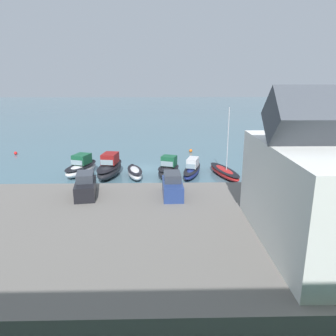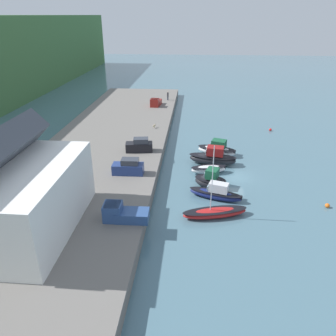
{
  "view_description": "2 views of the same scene",
  "coord_description": "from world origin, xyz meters",
  "px_view_note": "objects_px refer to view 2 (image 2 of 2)",
  "views": [
    {
      "loc": [
        -2.41,
        44.18,
        12.56
      ],
      "look_at": [
        -3.31,
        6.92,
        2.04
      ],
      "focal_mm": 35.0,
      "sensor_mm": 36.0,
      "label": 1
    },
    {
      "loc": [
        -43.2,
        6.49,
        21.36
      ],
      "look_at": [
        -3.29,
        9.74,
        2.57
      ],
      "focal_mm": 35.0,
      "sensor_mm": 36.0,
      "label": 2
    }
  ],
  "objects_px": {
    "moored_boat_3": "(209,169)",
    "pickup_truck_1": "(122,213)",
    "moored_boat_1": "(216,193)",
    "parked_car_0": "(140,146)",
    "moored_boat_5": "(217,149)",
    "parked_car_1": "(128,167)",
    "moored_boat_2": "(211,180)",
    "mooring_buoy_1": "(270,130)",
    "person_on_quay": "(168,96)",
    "dog_on_quay": "(154,126)",
    "mooring_buoy_0": "(327,206)",
    "moored_boat_4": "(213,158)",
    "pickup_truck_0": "(156,102)",
    "moored_boat_0": "(215,212)"
  },
  "relations": [
    {
      "from": "moored_boat_1",
      "to": "parked_car_0",
      "type": "relative_size",
      "value": 1.61
    },
    {
      "from": "parked_car_0",
      "to": "mooring_buoy_1",
      "type": "distance_m",
      "value": 29.4
    },
    {
      "from": "moored_boat_2",
      "to": "parked_car_1",
      "type": "bearing_deg",
      "value": 109.69
    },
    {
      "from": "parked_car_0",
      "to": "pickup_truck_1",
      "type": "relative_size",
      "value": 0.93
    },
    {
      "from": "moored_boat_3",
      "to": "moored_boat_5",
      "type": "xyz_separation_m",
      "value": [
        7.15,
        -1.62,
        0.33
      ]
    },
    {
      "from": "parked_car_1",
      "to": "dog_on_quay",
      "type": "distance_m",
      "value": 20.07
    },
    {
      "from": "moored_boat_4",
      "to": "pickup_truck_1",
      "type": "relative_size",
      "value": 1.6
    },
    {
      "from": "mooring_buoy_1",
      "to": "moored_boat_3",
      "type": "bearing_deg",
      "value": 147.58
    },
    {
      "from": "moored_boat_5",
      "to": "dog_on_quay",
      "type": "bearing_deg",
      "value": 72.37
    },
    {
      "from": "moored_boat_2",
      "to": "moored_boat_5",
      "type": "height_order",
      "value": "moored_boat_2"
    },
    {
      "from": "moored_boat_0",
      "to": "moored_boat_1",
      "type": "relative_size",
      "value": 1.25
    },
    {
      "from": "moored_boat_2",
      "to": "moored_boat_1",
      "type": "bearing_deg",
      "value": -149.63
    },
    {
      "from": "moored_boat_2",
      "to": "moored_boat_5",
      "type": "xyz_separation_m",
      "value": [
        11.48,
        -1.49,
        -0.04
      ]
    },
    {
      "from": "parked_car_0",
      "to": "mooring_buoy_0",
      "type": "bearing_deg",
      "value": -124.43
    },
    {
      "from": "pickup_truck_0",
      "to": "person_on_quay",
      "type": "distance_m",
      "value": 6.47
    },
    {
      "from": "moored_boat_3",
      "to": "pickup_truck_1",
      "type": "distance_m",
      "value": 18.29
    },
    {
      "from": "moored_boat_2",
      "to": "dog_on_quay",
      "type": "bearing_deg",
      "value": 46.09
    },
    {
      "from": "person_on_quay",
      "to": "moored_boat_3",
      "type": "bearing_deg",
      "value": -166.54
    },
    {
      "from": "parked_car_0",
      "to": "moored_boat_1",
      "type": "bearing_deg",
      "value": -142.37
    },
    {
      "from": "person_on_quay",
      "to": "moored_boat_1",
      "type": "bearing_deg",
      "value": -167.78
    },
    {
      "from": "parked_car_1",
      "to": "person_on_quay",
      "type": "height_order",
      "value": "parked_car_1"
    },
    {
      "from": "moored_boat_2",
      "to": "moored_boat_3",
      "type": "height_order",
      "value": "moored_boat_2"
    },
    {
      "from": "moored_boat_0",
      "to": "moored_boat_5",
      "type": "height_order",
      "value": "moored_boat_0"
    },
    {
      "from": "moored_boat_0",
      "to": "mooring_buoy_1",
      "type": "distance_m",
      "value": 34.64
    },
    {
      "from": "moored_boat_5",
      "to": "parked_car_1",
      "type": "distance_m",
      "value": 17.22
    },
    {
      "from": "moored_boat_3",
      "to": "dog_on_quay",
      "type": "xyz_separation_m",
      "value": [
        15.63,
        9.93,
        1.47
      ]
    },
    {
      "from": "moored_boat_0",
      "to": "mooring_buoy_1",
      "type": "relative_size",
      "value": 16.72
    },
    {
      "from": "parked_car_0",
      "to": "mooring_buoy_1",
      "type": "xyz_separation_m",
      "value": [
        16.87,
        -23.97,
        -2.31
      ]
    },
    {
      "from": "moored_boat_0",
      "to": "person_on_quay",
      "type": "xyz_separation_m",
      "value": [
        50.0,
        9.57,
        2.2
      ]
    },
    {
      "from": "pickup_truck_1",
      "to": "pickup_truck_0",
      "type": "bearing_deg",
      "value": 1.36
    },
    {
      "from": "parked_car_1",
      "to": "person_on_quay",
      "type": "relative_size",
      "value": 1.99
    },
    {
      "from": "moored_boat_4",
      "to": "moored_boat_5",
      "type": "bearing_deg",
      "value": -3.74
    },
    {
      "from": "moored_boat_1",
      "to": "parked_car_1",
      "type": "distance_m",
      "value": 12.3
    },
    {
      "from": "moored_boat_1",
      "to": "pickup_truck_0",
      "type": "relative_size",
      "value": 1.45
    },
    {
      "from": "parked_car_0",
      "to": "parked_car_1",
      "type": "bearing_deg",
      "value": 170.22
    },
    {
      "from": "moored_boat_3",
      "to": "moored_boat_0",
      "type": "bearing_deg",
      "value": 169.38
    },
    {
      "from": "moored_boat_4",
      "to": "pickup_truck_0",
      "type": "bearing_deg",
      "value": 31.67
    },
    {
      "from": "moored_boat_5",
      "to": "mooring_buoy_0",
      "type": "bearing_deg",
      "value": -122.53
    },
    {
      "from": "moored_boat_5",
      "to": "moored_boat_3",
      "type": "bearing_deg",
      "value": -174.06
    },
    {
      "from": "parked_car_0",
      "to": "moored_boat_5",
      "type": "bearing_deg",
      "value": -83.22
    },
    {
      "from": "pickup_truck_1",
      "to": "moored_boat_2",
      "type": "bearing_deg",
      "value": -42.19
    },
    {
      "from": "moored_boat_5",
      "to": "parked_car_0",
      "type": "bearing_deg",
      "value": 123.82
    },
    {
      "from": "moored_boat_3",
      "to": "dog_on_quay",
      "type": "bearing_deg",
      "value": 19.97
    },
    {
      "from": "moored_boat_3",
      "to": "mooring_buoy_0",
      "type": "xyz_separation_m",
      "value": [
        -8.46,
        -14.17,
        -0.37
      ]
    },
    {
      "from": "mooring_buoy_0",
      "to": "dog_on_quay",
      "type": "bearing_deg",
      "value": 45.01
    },
    {
      "from": "moored_boat_4",
      "to": "pickup_truck_0",
      "type": "xyz_separation_m",
      "value": [
        29.17,
        12.38,
        1.38
      ]
    },
    {
      "from": "mooring_buoy_0",
      "to": "parked_car_0",
      "type": "bearing_deg",
      "value": 63.95
    },
    {
      "from": "moored_boat_0",
      "to": "moored_boat_3",
      "type": "relative_size",
      "value": 1.62
    },
    {
      "from": "parked_car_1",
      "to": "moored_boat_5",
      "type": "bearing_deg",
      "value": -49.29
    },
    {
      "from": "moored_boat_2",
      "to": "moored_boat_5",
      "type": "bearing_deg",
      "value": 11.95
    }
  ]
}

